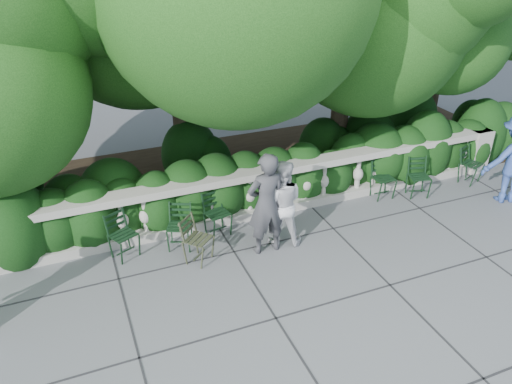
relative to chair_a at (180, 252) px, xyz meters
name	(u,v)px	position (x,y,z in m)	size (l,w,h in m)	color
ground	(279,271)	(1.39, -1.15, 0.00)	(90.00, 90.00, 0.00)	#515359
balustrade	(240,197)	(1.39, 0.65, 0.49)	(12.00, 0.44, 1.00)	#9E998E
shrub_hedge	(221,191)	(1.39, 1.85, 0.00)	(15.00, 2.60, 1.70)	black
chair_a	(180,252)	(0.00, 0.00, 0.00)	(0.44, 0.48, 0.84)	black
chair_b	(131,260)	(-0.83, 0.10, 0.00)	(0.44, 0.48, 0.84)	black
chair_c	(222,238)	(0.84, 0.15, 0.00)	(0.44, 0.48, 0.84)	black
chair_d	(385,200)	(4.43, 0.19, 0.00)	(0.44, 0.48, 0.84)	black
chair_e	(419,199)	(5.12, -0.03, 0.00)	(0.44, 0.48, 0.84)	black
chair_f	(474,184)	(6.67, 0.05, 0.00)	(0.44, 0.48, 0.84)	black
chair_weathered	(207,263)	(0.35, -0.48, 0.00)	(0.44, 0.48, 0.84)	black
person_woman_grey	(266,204)	(1.43, -0.50, 0.93)	(0.68, 0.45, 1.86)	#39393E
person_casual_man	(281,203)	(1.78, -0.36, 0.80)	(0.78, 0.61, 1.60)	silver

